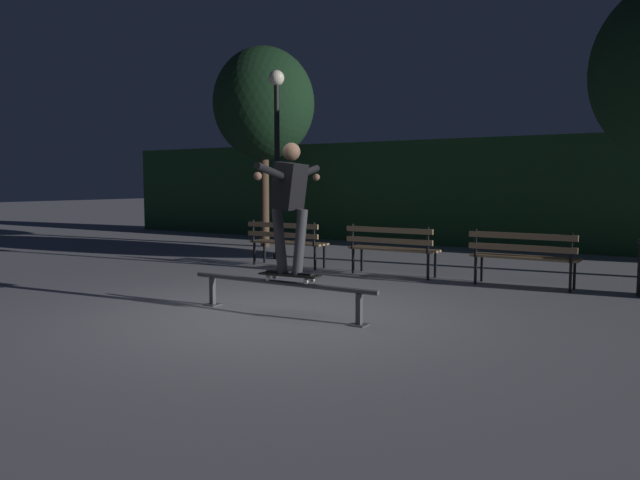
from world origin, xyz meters
name	(u,v)px	position (x,y,z in m)	size (l,w,h in m)	color
ground_plane	(277,315)	(0.00, 0.00, 0.00)	(90.00, 90.00, 0.00)	gray
hedge_backdrop	(498,193)	(0.00, 9.39, 1.35)	(24.00, 1.20, 2.69)	#234C28
grind_rail	(280,288)	(0.00, 0.06, 0.32)	(2.65, 0.18, 0.42)	#47474C
skateboard	(290,275)	(0.15, 0.06, 0.49)	(0.79, 0.25, 0.09)	black
skateboarder	(290,197)	(0.15, 0.06, 1.43)	(0.62, 1.41, 1.56)	black
park_bench_leftmost	(286,239)	(-2.38, 3.58, 0.54)	(1.60, 0.42, 0.88)	black
park_bench_left_center	(391,245)	(-0.18, 3.58, 0.54)	(1.60, 0.42, 0.88)	black
park_bench_right_center	(523,253)	(2.02, 3.58, 0.54)	(1.60, 0.42, 0.88)	black
tree_far_left	(264,104)	(-5.00, 6.39, 3.53)	(2.50, 2.50, 4.92)	#4C3828
lamp_post_left	(277,140)	(-3.24, 4.49, 2.48)	(0.32, 0.32, 3.90)	black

